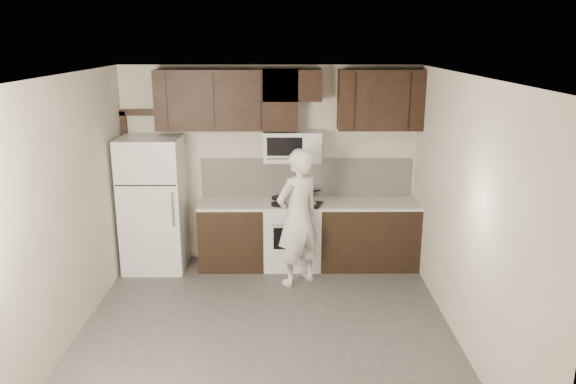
{
  "coord_description": "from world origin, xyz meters",
  "views": [
    {
      "loc": [
        0.21,
        -5.29,
        3.05
      ],
      "look_at": [
        0.24,
        0.9,
        1.34
      ],
      "focal_mm": 35.0,
      "sensor_mm": 36.0,
      "label": 1
    }
  ],
  "objects_px": {
    "microwave": "(292,146)",
    "refrigerator": "(154,204)",
    "person": "(298,218)",
    "stove": "(292,234)"
  },
  "relations": [
    {
      "from": "microwave",
      "to": "person",
      "type": "bearing_deg",
      "value": -84.7
    },
    {
      "from": "refrigerator",
      "to": "microwave",
      "type": "bearing_deg",
      "value": 5.15
    },
    {
      "from": "stove",
      "to": "refrigerator",
      "type": "xyz_separation_m",
      "value": [
        -1.85,
        -0.05,
        0.44
      ]
    },
    {
      "from": "stove",
      "to": "refrigerator",
      "type": "relative_size",
      "value": 0.52
    },
    {
      "from": "person",
      "to": "microwave",
      "type": "bearing_deg",
      "value": -122.76
    },
    {
      "from": "refrigerator",
      "to": "person",
      "type": "height_order",
      "value": "refrigerator"
    },
    {
      "from": "microwave",
      "to": "refrigerator",
      "type": "relative_size",
      "value": 0.42
    },
    {
      "from": "refrigerator",
      "to": "person",
      "type": "distance_m",
      "value": 1.98
    },
    {
      "from": "stove",
      "to": "person",
      "type": "height_order",
      "value": "person"
    },
    {
      "from": "stove",
      "to": "refrigerator",
      "type": "bearing_deg",
      "value": -178.49
    }
  ]
}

